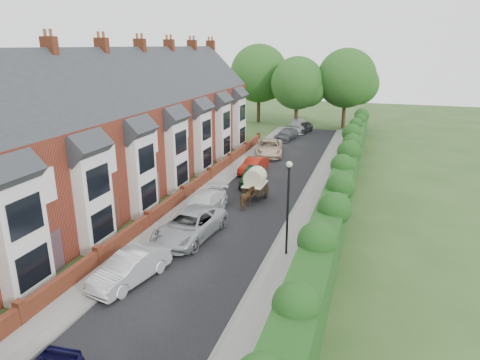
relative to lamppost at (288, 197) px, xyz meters
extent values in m
plane|color=#2D4C1E|center=(-3.40, -4.00, -3.30)|extent=(140.00, 140.00, 0.00)
cube|color=black|center=(-3.90, 7.00, -3.29)|extent=(6.00, 58.00, 0.02)
cube|color=gray|center=(0.20, 7.00, -3.24)|extent=(2.20, 58.00, 0.12)
cube|color=gray|center=(-7.75, 7.00, -3.24)|extent=(1.70, 58.00, 0.12)
cube|color=gray|center=(-0.85, 7.00, -3.23)|extent=(0.18, 58.00, 0.13)
cube|color=gray|center=(-6.95, 7.00, -3.23)|extent=(0.18, 58.00, 0.13)
cube|color=#163D13|center=(2.00, 7.00, -2.05)|extent=(1.50, 58.00, 2.50)
cube|color=maroon|center=(-14.40, 6.00, -0.05)|extent=(8.00, 40.00, 6.50)
cube|color=#27292E|center=(-14.40, 6.00, 3.20)|extent=(8.00, 40.20, 8.00)
cube|color=white|center=(-10.05, -7.10, -0.70)|extent=(0.70, 2.40, 5.20)
cube|color=black|center=(-9.68, -7.10, -1.90)|extent=(0.06, 1.80, 1.60)
cube|color=black|center=(-9.68, -7.10, 0.50)|extent=(0.06, 1.80, 1.60)
cube|color=#27292E|center=(-10.20, -7.10, 2.30)|extent=(1.70, 2.60, 1.70)
cube|color=#3F2D2D|center=(-10.36, -5.00, -2.25)|extent=(0.08, 0.90, 2.10)
cube|color=white|center=(-10.35, -5.10, 1.10)|extent=(0.12, 1.20, 1.60)
cube|color=white|center=(-10.05, -2.10, -0.70)|extent=(0.70, 2.40, 5.20)
cube|color=black|center=(-9.68, -2.10, -1.90)|extent=(0.06, 1.80, 1.60)
cube|color=black|center=(-9.68, -2.10, 0.50)|extent=(0.06, 1.80, 1.60)
cube|color=#27292E|center=(-10.20, -2.10, 2.30)|extent=(1.70, 2.60, 1.70)
cube|color=#3F2D2D|center=(-10.36, 0.00, -2.25)|extent=(0.08, 0.90, 2.10)
cube|color=white|center=(-10.35, -0.10, 1.10)|extent=(0.12, 1.20, 1.60)
cube|color=white|center=(-10.05, 2.90, -0.70)|extent=(0.70, 2.40, 5.20)
cube|color=black|center=(-9.68, 2.90, -1.90)|extent=(0.06, 1.80, 1.60)
cube|color=black|center=(-9.68, 2.90, 0.50)|extent=(0.06, 1.80, 1.60)
cube|color=#27292E|center=(-10.20, 2.90, 2.30)|extent=(1.70, 2.60, 1.70)
cube|color=#3F2D2D|center=(-10.36, 5.00, -2.25)|extent=(0.08, 0.90, 2.10)
cube|color=white|center=(-10.35, 4.90, 1.10)|extent=(0.12, 1.20, 1.60)
cube|color=white|center=(-10.05, 7.90, -0.70)|extent=(0.70, 2.40, 5.20)
cube|color=black|center=(-9.68, 7.90, -1.90)|extent=(0.06, 1.80, 1.60)
cube|color=black|center=(-9.68, 7.90, 0.50)|extent=(0.06, 1.80, 1.60)
cube|color=#27292E|center=(-10.20, 7.90, 2.30)|extent=(1.70, 2.60, 1.70)
cube|color=#3F2D2D|center=(-10.36, 10.00, -2.25)|extent=(0.08, 0.90, 2.10)
cube|color=white|center=(-10.35, 9.90, 1.10)|extent=(0.12, 1.20, 1.60)
cube|color=white|center=(-10.05, 12.90, -0.70)|extent=(0.70, 2.40, 5.20)
cube|color=black|center=(-9.68, 12.90, -1.90)|extent=(0.06, 1.80, 1.60)
cube|color=black|center=(-9.68, 12.90, 0.50)|extent=(0.06, 1.80, 1.60)
cube|color=#27292E|center=(-10.20, 12.90, 2.30)|extent=(1.70, 2.60, 1.70)
cube|color=#3F2D2D|center=(-10.36, 15.00, -2.25)|extent=(0.08, 0.90, 2.10)
cube|color=white|center=(-10.35, 14.90, 1.10)|extent=(0.12, 1.20, 1.60)
cube|color=white|center=(-10.05, 17.90, -0.70)|extent=(0.70, 2.40, 5.20)
cube|color=black|center=(-9.68, 17.90, -1.90)|extent=(0.06, 1.80, 1.60)
cube|color=black|center=(-9.68, 17.90, 0.50)|extent=(0.06, 1.80, 1.60)
cube|color=#27292E|center=(-10.20, 17.90, 2.30)|extent=(1.70, 2.60, 1.70)
cube|color=#3F2D2D|center=(-10.36, 20.00, -2.25)|extent=(0.08, 0.90, 2.10)
cube|color=white|center=(-10.35, 19.90, 1.10)|extent=(0.12, 1.20, 1.60)
cube|color=white|center=(-10.05, 22.90, -0.70)|extent=(0.70, 2.40, 5.20)
cube|color=black|center=(-9.68, 22.90, -1.90)|extent=(0.06, 1.80, 1.60)
cube|color=black|center=(-9.68, 22.90, 0.50)|extent=(0.06, 1.80, 1.60)
cube|color=#27292E|center=(-10.20, 22.90, 2.30)|extent=(1.70, 2.60, 1.70)
cube|color=#3F2D2D|center=(-10.36, 25.00, -2.25)|extent=(0.08, 0.90, 2.10)
cube|color=white|center=(-10.35, 24.90, 1.10)|extent=(0.12, 1.20, 1.60)
cube|color=brown|center=(-14.40, 1.00, 7.00)|extent=(0.90, 0.50, 1.60)
cylinder|color=brown|center=(-14.60, 1.00, 7.95)|extent=(0.20, 0.20, 0.50)
cylinder|color=brown|center=(-14.20, 1.00, 7.95)|extent=(0.20, 0.20, 0.50)
cube|color=brown|center=(-14.40, 6.00, 7.00)|extent=(0.90, 0.50, 1.60)
cylinder|color=brown|center=(-14.60, 6.00, 7.95)|extent=(0.20, 0.20, 0.50)
cylinder|color=brown|center=(-14.20, 6.00, 7.95)|extent=(0.20, 0.20, 0.50)
cube|color=brown|center=(-14.40, 11.00, 7.00)|extent=(0.90, 0.50, 1.60)
cylinder|color=brown|center=(-14.60, 11.00, 7.95)|extent=(0.20, 0.20, 0.50)
cylinder|color=brown|center=(-14.20, 11.00, 7.95)|extent=(0.20, 0.20, 0.50)
cube|color=brown|center=(-14.40, 16.00, 7.00)|extent=(0.90, 0.50, 1.60)
cylinder|color=brown|center=(-14.60, 16.00, 7.95)|extent=(0.20, 0.20, 0.50)
cylinder|color=brown|center=(-14.20, 16.00, 7.95)|extent=(0.20, 0.20, 0.50)
cube|color=brown|center=(-14.40, 21.00, 7.00)|extent=(0.90, 0.50, 1.60)
cylinder|color=brown|center=(-14.60, 21.00, 7.95)|extent=(0.20, 0.20, 0.50)
cylinder|color=brown|center=(-14.20, 21.00, 7.95)|extent=(0.20, 0.20, 0.50)
cube|color=brown|center=(-14.40, 26.00, 7.00)|extent=(0.90, 0.50, 1.60)
cylinder|color=brown|center=(-14.60, 26.00, 7.95)|extent=(0.20, 0.20, 0.50)
cylinder|color=brown|center=(-14.20, 26.00, 7.95)|extent=(0.20, 0.20, 0.50)
cube|color=brown|center=(-8.75, -6.50, -2.85)|extent=(0.30, 4.70, 0.90)
cube|color=brown|center=(-8.75, -1.50, -2.85)|extent=(0.30, 4.70, 0.90)
cube|color=brown|center=(-8.75, 3.50, -2.85)|extent=(0.30, 4.70, 0.90)
cube|color=brown|center=(-8.75, 8.50, -2.85)|extent=(0.30, 4.70, 0.90)
cube|color=brown|center=(-8.75, 13.50, -2.85)|extent=(0.30, 4.70, 0.90)
cube|color=brown|center=(-8.75, 18.50, -2.85)|extent=(0.30, 4.70, 0.90)
cube|color=brown|center=(-8.75, 23.50, -2.85)|extent=(0.30, 4.70, 0.90)
cube|color=brown|center=(-8.75, -9.00, -2.75)|extent=(0.35, 0.35, 1.10)
cube|color=brown|center=(-8.75, -4.00, -2.75)|extent=(0.35, 0.35, 1.10)
cube|color=brown|center=(-8.75, 1.00, -2.75)|extent=(0.35, 0.35, 1.10)
cube|color=brown|center=(-8.75, 6.00, -2.75)|extent=(0.35, 0.35, 1.10)
cube|color=brown|center=(-8.75, 11.00, -2.75)|extent=(0.35, 0.35, 1.10)
cube|color=brown|center=(-8.75, 16.00, -2.75)|extent=(0.35, 0.35, 1.10)
cube|color=brown|center=(-8.75, 21.00, -2.75)|extent=(0.35, 0.35, 1.10)
cube|color=brown|center=(-8.75, 26.00, -2.75)|extent=(0.35, 0.35, 1.10)
cylinder|color=black|center=(0.00, 0.00, -0.90)|extent=(0.12, 0.12, 4.80)
cylinder|color=black|center=(0.00, 0.00, 1.55)|extent=(0.20, 0.20, 0.10)
sphere|color=silver|center=(0.00, 0.00, 1.70)|extent=(0.32, 0.32, 0.32)
cylinder|color=#332316|center=(-6.40, 36.00, -0.92)|extent=(0.50, 0.50, 4.75)
sphere|color=#174718|center=(-6.40, 36.00, 2.59)|extent=(6.80, 6.80, 6.80)
sphere|color=#174718|center=(-5.04, 36.30, 1.93)|extent=(4.76, 4.76, 4.76)
cylinder|color=#332316|center=(-0.40, 38.00, -0.67)|extent=(0.50, 0.50, 5.25)
sphere|color=#174718|center=(-0.40, 38.00, 3.21)|extent=(7.60, 7.60, 7.60)
sphere|color=#174718|center=(1.12, 38.30, 2.48)|extent=(5.32, 5.32, 5.32)
cylinder|color=#332316|center=(-12.40, 39.00, -0.55)|extent=(0.50, 0.50, 5.50)
sphere|color=#174718|center=(-12.40, 39.00, 3.52)|extent=(8.00, 8.00, 8.00)
sphere|color=#174718|center=(-10.80, 39.30, 2.75)|extent=(5.60, 5.60, 5.60)
imported|color=silver|center=(-6.40, -4.79, -2.59)|extent=(2.40, 4.54, 1.42)
imported|color=#A0A3A8|center=(-5.72, 0.43, -2.53)|extent=(3.06, 5.76, 1.54)
imported|color=silver|center=(-6.40, 4.03, -2.59)|extent=(2.20, 4.93, 1.41)
imported|color=#113A16|center=(-5.11, 11.08, -2.57)|extent=(2.28, 4.44, 1.45)
imported|color=maroon|center=(-5.92, 14.20, -2.65)|extent=(1.86, 4.10, 1.30)
imported|color=beige|center=(-6.15, 20.60, -2.51)|extent=(3.72, 6.05, 1.56)
imported|color=#515258|center=(-6.04, 28.40, -2.65)|extent=(2.41, 4.64, 1.29)
imported|color=black|center=(-5.00, 33.16, -2.58)|extent=(2.42, 4.43, 1.43)
imported|color=#52351E|center=(-3.93, 5.92, -2.59)|extent=(0.86, 1.72, 1.42)
cube|color=black|center=(-3.93, 7.72, -2.38)|extent=(1.29, 2.15, 0.54)
cylinder|color=#C1BC96|center=(-3.93, 7.72, -1.63)|extent=(1.40, 1.35, 1.40)
cube|color=#C1BC96|center=(-3.93, 7.72, -2.11)|extent=(1.42, 2.21, 0.04)
cylinder|color=black|center=(-4.63, 8.36, -2.81)|extent=(0.09, 0.97, 0.97)
cylinder|color=black|center=(-3.23, 8.36, -2.81)|extent=(0.09, 0.97, 0.97)
cylinder|color=black|center=(-4.31, 6.53, -2.33)|extent=(0.06, 1.94, 0.06)
cylinder|color=black|center=(-3.56, 6.53, -2.33)|extent=(0.06, 1.94, 0.06)
imported|color=#B6B8BE|center=(-5.67, 33.45, -2.53)|extent=(2.43, 5.39, 1.53)
camera|label=1|loc=(3.94, -20.08, 7.34)|focal=32.00mm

